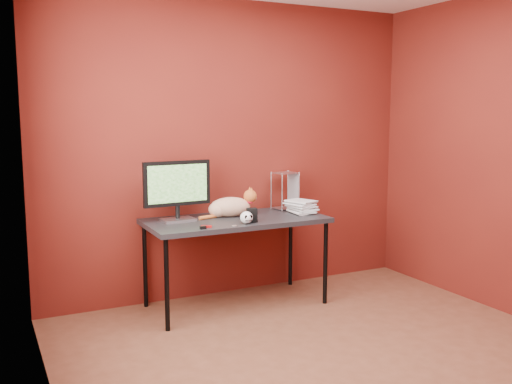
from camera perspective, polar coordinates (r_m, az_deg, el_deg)
name	(u,v)px	position (r m, az deg, el deg)	size (l,w,h in m)	color
room	(349,142)	(3.56, 9.26, 4.93)	(3.52, 3.52, 2.61)	brown
desk	(236,224)	(4.77, -2.03, -3.24)	(1.50, 0.70, 0.75)	black
monitor	(177,188)	(4.65, -7.89, 0.44)	(0.57, 0.20, 0.49)	silver
cat	(231,207)	(4.83, -2.56, -1.46)	(0.53, 0.24, 0.25)	#C36129
skull_mug	(247,217)	(4.52, -0.95, -2.56)	(0.10, 0.10, 0.10)	white
speaker	(252,216)	(4.60, -0.41, -2.37)	(0.10, 0.10, 0.11)	black
book_stack	(293,143)	(4.92, 3.74, 4.93)	(0.26, 0.29, 1.23)	beige
wire_rack	(285,190)	(5.20, 2.93, 0.16)	(0.22, 0.19, 0.34)	silver
pocket_knife	(206,227)	(4.40, -4.99, -3.46)	(0.08, 0.02, 0.02)	#B00D0D
black_gadget	(203,228)	(4.35, -5.32, -3.56)	(0.05, 0.03, 0.02)	black
washer	(234,226)	(4.44, -2.18, -3.40)	(0.04, 0.04, 0.00)	silver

